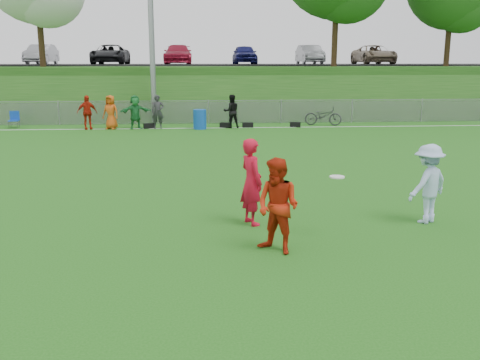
{
  "coord_description": "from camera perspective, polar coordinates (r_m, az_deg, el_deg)",
  "views": [
    {
      "loc": [
        -0.54,
        -9.31,
        3.39
      ],
      "look_at": [
        0.22,
        0.5,
        1.18
      ],
      "focal_mm": 40.0,
      "sensor_mm": 36.0,
      "label": 1
    }
  ],
  "objects": [
    {
      "name": "sideline_far",
      "position": [
        27.52,
        -3.29,
        5.56
      ],
      "size": [
        60.0,
        0.1,
        0.01
      ],
      "primitive_type": "cube",
      "color": "white",
      "rests_on": "ground"
    },
    {
      "name": "player_red_left",
      "position": [
        11.16,
        1.23,
        -0.19
      ],
      "size": [
        0.66,
        0.78,
        1.83
      ],
      "primitive_type": "imported",
      "rotation": [
        0.0,
        0.0,
        1.97
      ],
      "color": "red",
      "rests_on": "ground"
    },
    {
      "name": "ground",
      "position": [
        9.92,
        -1.06,
        -7.34
      ],
      "size": [
        120.0,
        120.0,
        0.0
      ],
      "primitive_type": "plane",
      "color": "#1B5812",
      "rests_on": "ground"
    },
    {
      "name": "gear_bags",
      "position": [
        27.65,
        -1.1,
        5.87
      ],
      "size": [
        8.13,
        0.46,
        0.26
      ],
      "color": "black",
      "rests_on": "ground"
    },
    {
      "name": "player_red_center",
      "position": [
        9.52,
        4.07,
        -2.8
      ],
      "size": [
        1.06,
        1.05,
        1.72
      ],
      "primitive_type": "imported",
      "rotation": [
        0.0,
        0.0,
        -0.75
      ],
      "color": "#B5220C",
      "rests_on": "ground"
    },
    {
      "name": "recycling_bin",
      "position": [
        27.13,
        -4.31,
        6.47
      ],
      "size": [
        0.84,
        0.84,
        0.98
      ],
      "primitive_type": "cylinder",
      "rotation": [
        0.0,
        0.0,
        -0.36
      ],
      "color": "#1048B0",
      "rests_on": "ground"
    },
    {
      "name": "spectator_row",
      "position": [
        27.55,
        -9.97,
        7.16
      ],
      "size": [
        8.23,
        1.01,
        1.69
      ],
      "color": "#B61E0C",
      "rests_on": "ground"
    },
    {
      "name": "player_blue",
      "position": [
        11.96,
        19.4,
        -0.38
      ],
      "size": [
        1.26,
        1.11,
        1.69
      ],
      "primitive_type": "imported",
      "rotation": [
        0.0,
        0.0,
        3.7
      ],
      "color": "#AAC2EC",
      "rests_on": "ground"
    },
    {
      "name": "frisbee",
      "position": [
        10.4,
        10.31,
        0.33
      ],
      "size": [
        0.29,
        0.29,
        0.03
      ],
      "color": "silver",
      "rests_on": "ground"
    },
    {
      "name": "fence",
      "position": [
        29.44,
        -3.38,
        7.28
      ],
      "size": [
        58.0,
        0.06,
        1.3
      ],
      "color": "gray",
      "rests_on": "ground"
    },
    {
      "name": "berm",
      "position": [
        40.36,
        -3.71,
        9.94
      ],
      "size": [
        120.0,
        18.0,
        3.0
      ],
      "primitive_type": "cube",
      "color": "#1B4C15",
      "rests_on": "ground"
    },
    {
      "name": "car_row",
      "position": [
        41.32,
        -5.44,
        13.19
      ],
      "size": [
        32.04,
        5.18,
        1.44
      ],
      "color": "#BCBBBE",
      "rests_on": "parking_lot"
    },
    {
      "name": "bicycle",
      "position": [
        28.98,
        8.87,
        6.8
      ],
      "size": [
        2.06,
        1.18,
        1.02
      ],
      "primitive_type": "imported",
      "rotation": [
        0.0,
        0.0,
        1.3
      ],
      "color": "#29292B",
      "rests_on": "ground"
    },
    {
      "name": "parking_lot",
      "position": [
        42.31,
        -3.78,
        12.16
      ],
      "size": [
        120.0,
        12.0,
        0.1
      ],
      "primitive_type": "cube",
      "color": "black",
      "rests_on": "berm"
    },
    {
      "name": "camp_chair",
      "position": [
        29.84,
        -22.95,
        5.62
      ],
      "size": [
        0.51,
        0.51,
        0.86
      ],
      "rotation": [
        0.0,
        0.0,
        0.07
      ],
      "color": "#0F3BA5",
      "rests_on": "ground"
    }
  ]
}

